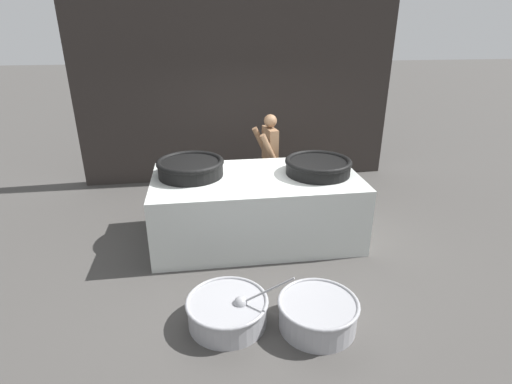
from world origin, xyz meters
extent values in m
plane|color=#474442|center=(0.00, 0.00, 0.00)|extent=(60.00, 60.00, 0.00)
cube|color=#2D2826|center=(0.00, 2.75, 2.09)|extent=(6.45, 0.24, 4.18)
cube|color=silver|center=(0.00, 0.00, 0.52)|extent=(3.11, 1.65, 1.03)
cylinder|color=black|center=(-0.97, 0.16, 1.14)|extent=(0.97, 0.97, 0.21)
torus|color=black|center=(-0.97, 0.16, 1.25)|extent=(1.01, 1.01, 0.08)
cylinder|color=black|center=(0.95, -0.02, 1.13)|extent=(0.97, 0.97, 0.19)
torus|color=black|center=(0.95, -0.02, 1.23)|extent=(1.01, 1.01, 0.08)
cylinder|color=#8C6647|center=(0.46, 1.23, 0.41)|extent=(0.13, 0.13, 0.83)
cylinder|color=#8C6647|center=(0.43, 1.40, 0.41)|extent=(0.13, 0.13, 0.83)
cube|color=olive|center=(0.44, 1.32, 0.58)|extent=(0.23, 0.28, 0.54)
cube|color=#8C6647|center=(0.44, 1.32, 1.13)|extent=(0.23, 0.52, 0.61)
cylinder|color=#8C6647|center=(0.38, 1.05, 1.13)|extent=(0.34, 0.15, 0.56)
cylinder|color=#8C6647|center=(0.31, 1.55, 1.13)|extent=(0.34, 0.15, 0.56)
sphere|color=#8C6647|center=(0.44, 1.32, 1.56)|extent=(0.23, 0.23, 0.23)
cylinder|color=#9E9EA3|center=(-0.60, -1.93, 0.15)|extent=(0.89, 0.89, 0.30)
torus|color=#9E9EA3|center=(-0.60, -1.93, 0.30)|extent=(0.93, 0.93, 0.04)
cylinder|color=#6B9347|center=(-0.60, -1.93, 0.21)|extent=(0.78, 0.78, 0.07)
sphere|color=#9E9EA3|center=(-0.45, -1.98, 0.29)|extent=(0.16, 0.16, 0.16)
cylinder|color=#9E9EA3|center=(-0.18, -2.07, 0.50)|extent=(0.58, 0.21, 0.43)
cylinder|color=#9E9EA3|center=(0.40, -2.13, 0.16)|extent=(0.86, 0.86, 0.32)
torus|color=#9E9EA3|center=(0.40, -2.13, 0.32)|extent=(0.91, 0.91, 0.04)
cylinder|color=tan|center=(0.40, -2.13, 0.23)|extent=(0.76, 0.76, 0.08)
camera|label=1|loc=(-0.79, -5.56, 3.17)|focal=28.00mm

